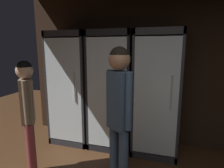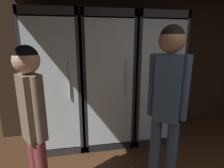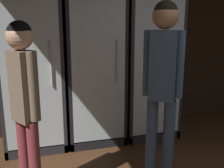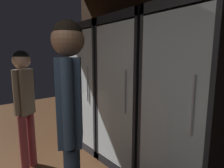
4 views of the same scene
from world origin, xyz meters
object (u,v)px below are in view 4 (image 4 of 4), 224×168
object	(u,v)px
cooler_far_left	(100,88)
cooler_left	(133,95)
shopper_far	(24,97)
cooler_center	(187,106)
shopper_near	(70,110)

from	to	relation	value
cooler_far_left	cooler_left	bearing A→B (deg)	0.05
shopper_far	cooler_center	bearing A→B (deg)	37.22
cooler_far_left	cooler_center	xyz separation A→B (m)	(1.51, 0.00, 0.00)
cooler_left	shopper_near	bearing A→B (deg)	-70.57
cooler_far_left	cooler_center	bearing A→B (deg)	0.01
cooler_far_left	cooler_center	world-z (taller)	same
cooler_far_left	shopper_near	xyz separation A→B (m)	(1.17, -1.18, 0.12)
shopper_near	cooler_far_left	bearing A→B (deg)	134.77
cooler_left	cooler_center	bearing A→B (deg)	-0.03
cooler_far_left	shopper_far	xyz separation A→B (m)	(-0.04, -1.18, 0.00)
cooler_center	shopper_far	xyz separation A→B (m)	(-1.55, -1.18, 0.00)
cooler_center	shopper_far	size ratio (longest dim) A/B	1.27
cooler_left	cooler_far_left	bearing A→B (deg)	-179.95
cooler_far_left	cooler_center	size ratio (longest dim) A/B	1.00
cooler_far_left	cooler_left	world-z (taller)	same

